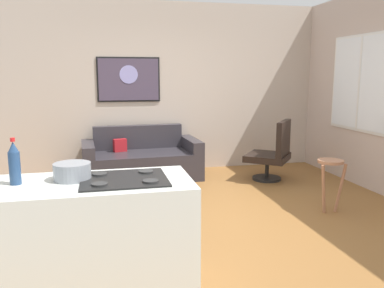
# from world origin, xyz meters

# --- Properties ---
(ground) EXTENTS (6.40, 6.40, 0.04)m
(ground) POSITION_xyz_m (0.00, 0.00, -0.02)
(ground) COLOR brown
(back_wall) EXTENTS (6.40, 0.05, 2.80)m
(back_wall) POSITION_xyz_m (0.00, 2.42, 1.40)
(back_wall) COLOR #BDAC9D
(back_wall) RESTS_ON ground
(couch) EXTENTS (1.84, 0.97, 0.80)m
(couch) POSITION_xyz_m (-0.50, 1.93, 0.28)
(couch) COLOR #2E2B31
(couch) RESTS_ON ground
(coffee_table) EXTENTS (0.94, 0.51, 0.39)m
(coffee_table) POSITION_xyz_m (-0.61, 0.73, 0.36)
(coffee_table) COLOR silver
(coffee_table) RESTS_ON ground
(armchair) EXTENTS (0.87, 0.87, 0.94)m
(armchair) POSITION_xyz_m (1.46, 1.33, 0.43)
(armchair) COLOR black
(armchair) RESTS_ON ground
(bar_stool) EXTENTS (0.35, 0.34, 0.63)m
(bar_stool) POSITION_xyz_m (1.52, -0.15, 0.48)
(bar_stool) COLOR #A87151
(bar_stool) RESTS_ON ground
(kitchen_counter) EXTENTS (1.49, 0.70, 0.91)m
(kitchen_counter) POSITION_xyz_m (-1.21, -1.47, 0.45)
(kitchen_counter) COLOR silver
(kitchen_counter) RESTS_ON ground
(soda_bottle) EXTENTS (0.08, 0.08, 0.32)m
(soda_bottle) POSITION_xyz_m (-1.67, -1.42, 1.03)
(soda_bottle) COLOR navy
(soda_bottle) RESTS_ON kitchen_counter
(mixing_bowl) EXTENTS (0.26, 0.26, 0.12)m
(mixing_bowl) POSITION_xyz_m (-1.31, -1.39, 0.95)
(mixing_bowl) COLOR gray
(mixing_bowl) RESTS_ON kitchen_counter
(wall_painting) EXTENTS (1.02, 0.03, 0.72)m
(wall_painting) POSITION_xyz_m (-0.63, 2.38, 1.54)
(wall_painting) COLOR black
(window) EXTENTS (0.03, 1.35, 1.40)m
(window) POSITION_xyz_m (2.59, 0.90, 1.50)
(window) COLOR silver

